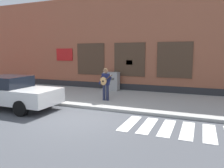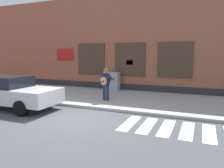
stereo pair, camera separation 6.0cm
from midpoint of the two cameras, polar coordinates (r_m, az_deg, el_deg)
The scene contains 7 objects.
ground_plane at distance 8.90m, azimuth -9.29°, elevation -9.08°, with size 160.00×160.00×0.00m, color #424449.
sidewalk at distance 12.50m, azimuth 0.76°, elevation -3.68°, with size 28.00×5.10×0.13m.
building_backdrop at distance 16.56m, azimuth 6.67°, elevation 10.23°, with size 28.00×4.06×6.52m.
crosswalk at distance 7.96m, azimuth 21.41°, elevation -11.55°, with size 5.20×1.90×0.01m.
red_car at distance 11.40m, azimuth -24.85°, elevation -1.97°, with size 4.60×1.99×1.53m.
busker at distance 11.42m, azimuth -1.90°, elevation 0.40°, with size 0.75×0.59×1.69m.
utility_box at distance 14.72m, azimuth -0.23°, elevation 0.76°, with size 1.00×0.59×1.22m.
Camera 1 is at (4.48, -7.23, 2.60)m, focal length 35.00 mm.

